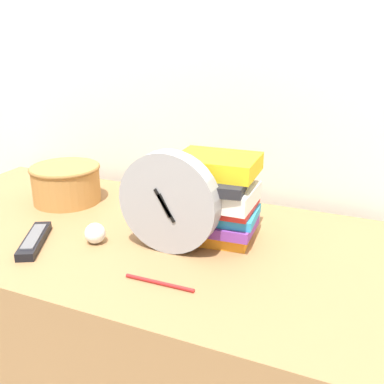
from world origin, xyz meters
name	(u,v)px	position (x,y,z in m)	size (l,w,h in m)	color
wall_back	(186,31)	(0.00, 0.74, 1.20)	(6.00, 0.04, 2.40)	silver
desk	(129,344)	(0.00, 0.33, 0.36)	(1.32, 0.67, 0.71)	olive
desk_clock	(169,203)	(0.16, 0.29, 0.83)	(0.24, 0.05, 0.24)	#99999E
book_stack	(212,197)	(0.22, 0.39, 0.82)	(0.25, 0.21, 0.21)	orange
basket	(66,182)	(-0.27, 0.45, 0.77)	(0.21, 0.21, 0.11)	#B27A3D
tv_remote	(34,240)	(-0.15, 0.18, 0.73)	(0.12, 0.18, 0.02)	black
crumpled_paper_ball	(95,233)	(-0.02, 0.25, 0.74)	(0.05, 0.05, 0.05)	white
pen	(159,283)	(0.21, 0.14, 0.72)	(0.15, 0.01, 0.01)	#B21E1E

